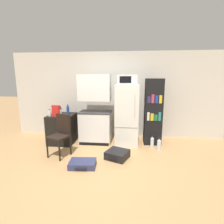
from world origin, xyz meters
TOP-DOWN VIEW (x-y plane):
  - ground_plane at (0.00, 0.00)m, footprint 24.00×24.00m
  - wall_back at (0.20, 2.00)m, footprint 6.40×0.10m
  - side_table at (-1.26, 1.22)m, footprint 0.66×0.75m
  - kitchen_hutch at (-0.34, 1.32)m, footprint 0.87×0.56m
  - refrigerator at (0.53, 1.29)m, footprint 0.61×0.65m
  - microwave at (0.53, 1.28)m, footprint 0.50×0.42m
  - bookshelf at (1.24, 1.40)m, footprint 0.46×0.40m
  - bottle_amber_beer at (-1.47, 1.43)m, footprint 0.07×0.07m
  - bottle_ketchup_red at (-1.38, 1.43)m, footprint 0.07×0.07m
  - bottle_milk_white at (-1.49, 1.00)m, footprint 0.09×0.09m
  - bottle_clear_short at (-1.28, 1.21)m, footprint 0.06×0.06m
  - bottle_blue_soda at (-1.15, 1.41)m, footprint 0.08×0.08m
  - cereal_box at (-1.31, 0.97)m, footprint 0.19×0.07m
  - chair at (-0.97, 0.42)m, footprint 0.52×0.52m
  - suitcase_large_flat at (0.35, 0.37)m, footprint 0.59×0.58m
  - suitcase_small_flat at (-0.33, -0.09)m, footprint 0.56×0.43m
  - water_bottle_front at (1.36, 0.92)m, footprint 0.10×0.10m
  - water_bottle_middle at (1.21, 1.10)m, footprint 0.09×0.09m

SIDE VIEW (x-z plane):
  - ground_plane at x=0.00m, z-range 0.00..0.00m
  - suitcase_small_flat at x=-0.33m, z-range 0.00..0.13m
  - suitcase_large_flat at x=0.35m, z-range 0.00..0.18m
  - water_bottle_middle at x=1.21m, z-range -0.02..0.29m
  - water_bottle_front at x=1.36m, z-range -0.03..0.30m
  - side_table at x=-1.26m, z-range 0.00..0.80m
  - chair at x=-0.97m, z-range 0.09..1.06m
  - refrigerator at x=0.53m, z-range 0.00..1.63m
  - bottle_clear_short at x=-1.28m, z-range 0.78..0.95m
  - bottle_milk_white at x=-1.49m, z-range 0.78..0.96m
  - bottle_amber_beer at x=-1.47m, z-range 0.78..0.97m
  - kitchen_hutch at x=-0.34m, z-range -0.06..1.82m
  - bottle_ketchup_red at x=-1.38m, z-range 0.78..0.98m
  - bookshelf at x=1.24m, z-range 0.00..1.78m
  - bottle_blue_soda at x=-1.15m, z-range 0.78..1.02m
  - cereal_box at x=-1.31m, z-range 0.80..1.10m
  - wall_back at x=0.20m, z-range 0.00..2.55m
  - microwave at x=0.53m, z-range 1.63..1.87m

